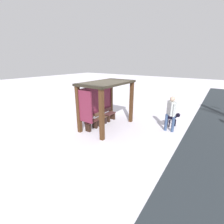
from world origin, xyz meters
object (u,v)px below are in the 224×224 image
(bench_center_inside, at_px, (101,120))
(bus_shelter, at_px, (103,94))
(bench_right_inside, at_px, (110,115))
(bench_left_inside, at_px, (91,124))
(dog, at_px, (173,117))
(person_walking, at_px, (171,111))

(bench_center_inside, bearing_deg, bus_shelter, -113.69)
(bench_right_inside, bearing_deg, bus_shelter, -165.75)
(bench_left_inside, bearing_deg, bus_shelter, -18.05)
(bench_right_inside, xyz_separation_m, dog, (1.30, -3.33, 0.20))
(bench_center_inside, relative_size, person_walking, 0.40)
(bench_left_inside, bearing_deg, bench_right_inside, 0.04)
(bench_left_inside, height_order, dog, bench_left_inside)
(bench_left_inside, relative_size, bench_center_inside, 1.05)
(bench_center_inside, height_order, person_walking, person_walking)
(bench_left_inside, height_order, person_walking, person_walking)
(bench_center_inside, distance_m, bench_right_inside, 0.82)
(bench_center_inside, relative_size, dog, 0.95)
(bench_right_inside, distance_m, person_walking, 3.49)
(bench_center_inside, height_order, bench_right_inside, bench_right_inside)
(bench_left_inside, relative_size, person_walking, 0.42)
(bench_right_inside, height_order, dog, bench_right_inside)
(bus_shelter, xyz_separation_m, bench_right_inside, (0.92, 0.23, -1.46))
(dog, bearing_deg, bench_right_inside, 111.25)
(bus_shelter, distance_m, person_walking, 3.52)
(bus_shelter, bearing_deg, bench_center_inside, 66.31)
(bench_left_inside, bearing_deg, bench_center_inside, 0.16)
(person_walking, height_order, dog, person_walking)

